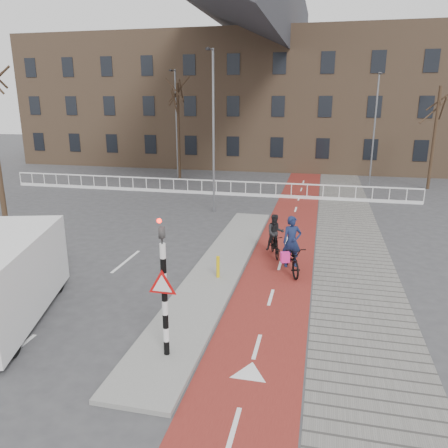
# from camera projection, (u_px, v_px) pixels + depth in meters

# --- Properties ---
(ground) EXTENTS (120.00, 120.00, 0.00)m
(ground) POSITION_uv_depth(u_px,v_px,m) (211.00, 322.00, 12.57)
(ground) COLOR #38383A
(ground) RESTS_ON ground
(bike_lane) EXTENTS (2.50, 60.00, 0.01)m
(bike_lane) POSITION_uv_depth(u_px,v_px,m) (290.00, 229.00, 21.63)
(bike_lane) COLOR maroon
(bike_lane) RESTS_ON ground
(sidewalk) EXTENTS (3.00, 60.00, 0.01)m
(sidewalk) POSITION_uv_depth(u_px,v_px,m) (349.00, 232.00, 21.03)
(sidewalk) COLOR slate
(sidewalk) RESTS_ON ground
(curb_island) EXTENTS (1.80, 16.00, 0.12)m
(curb_island) POSITION_uv_depth(u_px,v_px,m) (219.00, 268.00, 16.45)
(curb_island) COLOR gray
(curb_island) RESTS_ON ground
(traffic_signal) EXTENTS (0.80, 0.80, 3.68)m
(traffic_signal) POSITION_uv_depth(u_px,v_px,m) (164.00, 284.00, 10.26)
(traffic_signal) COLOR black
(traffic_signal) RESTS_ON curb_island
(bollard) EXTENTS (0.12, 0.12, 0.77)m
(bollard) POSITION_uv_depth(u_px,v_px,m) (218.00, 267.00, 15.34)
(bollard) COLOR #D9B90C
(bollard) RESTS_ON curb_island
(cyclist_near) EXTENTS (1.37, 2.20, 2.14)m
(cyclist_near) POSITION_uv_depth(u_px,v_px,m) (291.00, 254.00, 15.98)
(cyclist_near) COLOR black
(cyclist_near) RESTS_ON bike_lane
(cyclist_far) EXTENTS (0.90, 1.66, 1.75)m
(cyclist_far) POSITION_uv_depth(u_px,v_px,m) (275.00, 239.00, 17.66)
(cyclist_far) COLOR black
(cyclist_far) RESTS_ON bike_lane
(railing) EXTENTS (28.00, 0.10, 0.99)m
(railing) POSITION_uv_depth(u_px,v_px,m) (202.00, 189.00, 29.49)
(railing) COLOR silver
(railing) RESTS_ON ground
(townhouse_row) EXTENTS (46.00, 10.00, 15.90)m
(townhouse_row) POSITION_uv_depth(u_px,v_px,m) (264.00, 81.00, 41.06)
(townhouse_row) COLOR #7F6047
(townhouse_row) RESTS_ON ground
(tree_mid) EXTENTS (0.22, 0.22, 7.39)m
(tree_mid) POSITION_uv_depth(u_px,v_px,m) (179.00, 132.00, 34.46)
(tree_mid) COLOR #2E2114
(tree_mid) RESTS_ON ground
(tree_right) EXTENTS (0.22, 0.22, 7.05)m
(tree_right) POSITION_uv_depth(u_px,v_px,m) (434.00, 139.00, 30.29)
(tree_right) COLOR #2E2114
(tree_right) RESTS_ON ground
(streetlight_near) EXTENTS (0.12, 0.12, 8.73)m
(streetlight_near) POSITION_uv_depth(u_px,v_px,m) (213.00, 134.00, 23.71)
(streetlight_near) COLOR slate
(streetlight_near) RESTS_ON ground
(streetlight_left) EXTENTS (0.12, 0.12, 8.42)m
(streetlight_left) POSITION_uv_depth(u_px,v_px,m) (176.00, 125.00, 35.06)
(streetlight_left) COLOR slate
(streetlight_left) RESTS_ON ground
(streetlight_right) EXTENTS (0.12, 0.12, 7.96)m
(streetlight_right) POSITION_uv_depth(u_px,v_px,m) (374.00, 132.00, 30.75)
(streetlight_right) COLOR slate
(streetlight_right) RESTS_ON ground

